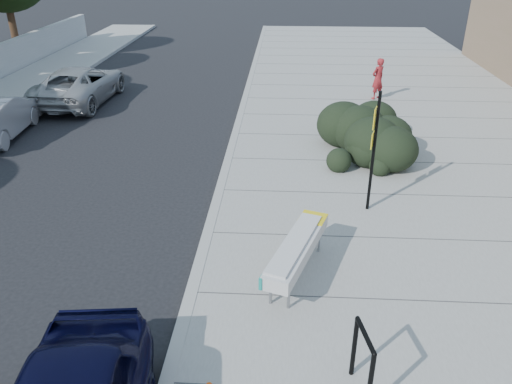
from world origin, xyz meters
The scene contains 9 objects.
ground centered at (0.00, 0.00, 0.00)m, with size 120.00×120.00×0.00m, color black.
sidewalk_near centered at (5.60, 5.00, 0.07)m, with size 11.20×50.00×0.15m, color gray.
curb_near centered at (0.00, 5.00, 0.08)m, with size 0.22×50.00×0.17m, color #9E9E99.
bench centered at (1.84, 0.60, 0.72)m, with size 1.25×2.42×0.72m.
bike_rack centered at (2.65, -2.00, 0.78)m, with size 0.19×0.70×1.04m.
sign_post centered at (3.48, 3.25, 1.70)m, with size 0.14×0.31×2.74m.
hedge centered at (3.89, 7.00, 0.87)m, with size 1.92×3.84×1.44m, color black.
suv_silver centered at (-6.32, 11.56, 0.69)m, with size 2.28×4.96×1.38m, color #9B9DA0.
pedestrian centered at (5.07, 12.19, 0.92)m, with size 0.56×0.37×1.54m, color maroon.
Camera 1 is at (1.54, -6.90, 5.67)m, focal length 35.00 mm.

